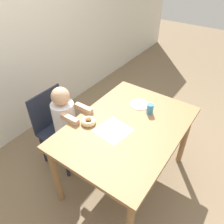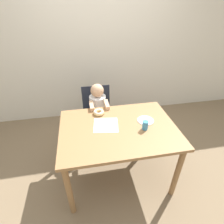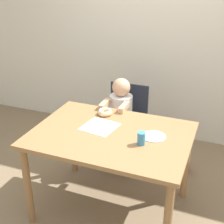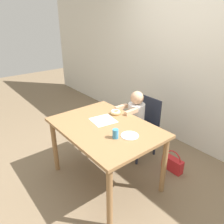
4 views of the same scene
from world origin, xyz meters
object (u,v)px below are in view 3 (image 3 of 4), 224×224
Objects in this scene: chair at (125,124)px; donut at (105,112)px; cup at (141,138)px; child_figure at (121,124)px; handbag at (176,160)px.

chair reaches higher than donut.
cup is (0.43, -0.85, 0.37)m from chair.
cup reaches higher than chair.
child_figure reaches higher than cup.
child_figure is at bearing -90.00° from chair.
handbag is (0.60, 0.50, -0.69)m from donut.
child_figure is 0.90m from cup.
donut reaches higher than handbag.
handbag is (0.57, 0.15, -0.41)m from child_figure.
cup is (0.45, -0.38, 0.02)m from donut.
child_figure is 10.04× the size of cup.
child_figure is 0.45m from donut.
child_figure reaches higher than chair.
cup is (-0.15, -0.88, 0.71)m from handbag.
child_figure is (0.00, -0.13, 0.07)m from chair.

